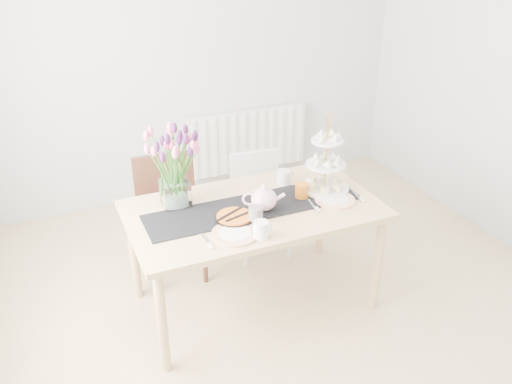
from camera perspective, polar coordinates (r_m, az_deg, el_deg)
name	(u,v)px	position (r m, az deg, el deg)	size (l,w,h in m)	color
room_shell	(317,147)	(2.95, 6.46, 4.76)	(4.50, 4.50, 4.50)	tan
radiator	(248,141)	(5.30, -0.88, 5.43)	(1.20, 0.08, 0.60)	white
dining_table	(254,218)	(3.49, -0.23, -2.72)	(1.60, 0.90, 0.75)	tan
chair_brown	(169,208)	(3.98, -9.11, -1.62)	(0.46, 0.46, 0.89)	#361A13
chair_white	(258,195)	(4.25, 0.24, -0.37)	(0.43, 0.43, 0.78)	silver
table_runner	(254,207)	(3.45, -0.23, -1.56)	(1.40, 0.35, 0.01)	black
tulip_vase	(173,157)	(3.37, -8.77, 3.69)	(0.62, 0.62, 0.53)	silver
cake_stand	(325,171)	(3.65, 7.31, 2.22)	(0.33, 0.33, 0.49)	gold
teapot	(264,199)	(3.38, 0.86, -0.75)	(0.26, 0.21, 0.17)	white
cream_jug	(283,177)	(3.74, 2.91, 1.56)	(0.10, 0.10, 0.10)	silver
tart_tin	(235,218)	(3.31, -2.25, -2.73)	(0.25, 0.25, 0.03)	black
mug_grey	(256,215)	(3.27, -0.02, -2.43)	(0.09, 0.09, 0.10)	slate
mug_white	(261,230)	(3.11, 0.52, -4.02)	(0.09, 0.09, 0.11)	white
mug_orange	(302,191)	(3.56, 4.83, 0.12)	(0.09, 0.09, 0.10)	orange
plate_left	(235,234)	(3.17, -2.21, -4.41)	(0.28, 0.28, 0.01)	silver
plate_right	(335,200)	(3.57, 8.29, -0.83)	(0.26, 0.26, 0.01)	white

